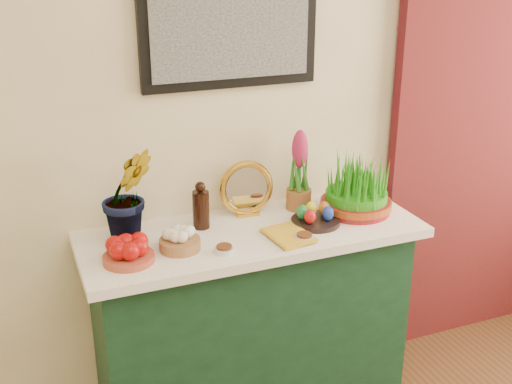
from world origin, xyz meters
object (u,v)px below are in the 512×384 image
Objects in this scene: wheatgrass_sabzeh at (357,188)px; mirror at (246,189)px; sideboard at (252,326)px; hyacinth_green at (127,180)px; book at (272,239)px.

mirror is at bearing 161.35° from wheatgrass_sabzeh.
mirror is (0.04, 0.15, 0.58)m from sideboard.
sideboard is at bearing 180.00° from wheatgrass_sabzeh.
wheatgrass_sabzeh is at bearing -9.69° from hyacinth_green.
hyacinth_green is at bearing 170.01° from sideboard.
hyacinth_green is 0.60m from book.
sideboard is at bearing -14.70° from hyacinth_green.
hyacinth_green reaches higher than mirror.
mirror is at bearing 82.16° from book.
hyacinth_green is 2.07× the size of mirror.
mirror reaches higher than sideboard.
sideboard is 0.75m from wheatgrass_sabzeh.
sideboard is at bearing 94.77° from book.
mirror is 1.20× the size of book.
wheatgrass_sabzeh is (0.46, 0.15, 0.10)m from book.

